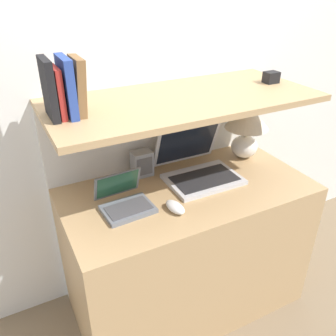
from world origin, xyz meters
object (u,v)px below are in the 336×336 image
Objects in this scene: table_lamp at (247,125)px; shelf_gadget at (271,77)px; laptop_large at (198,167)px; computer_mouse at (175,207)px; book_brown at (77,86)px; book_black at (49,89)px; book_red at (58,93)px; book_blue at (67,87)px; laptop_small at (125,201)px; router_box at (142,163)px.

shelf_gadget reaches higher than table_lamp.
computer_mouse is at bearing -138.68° from laptop_large.
book_brown is at bearing 147.72° from computer_mouse.
laptop_large is 0.84m from book_black.
book_blue reaches higher than book_red.
book_black is (-0.24, 0.08, 0.52)m from laptop_small.
table_lamp is 2.49× the size of computer_mouse.
shelf_gadget is (0.40, -0.02, 0.42)m from laptop_large.
book_brown is at bearing -153.29° from router_box.
table_lamp reaches higher than computer_mouse.
book_black reaches higher than laptop_small.
book_black is 1.02× the size of book_brown.
book_black reaches higher than book_brown.
shelf_gadget is (0.65, -0.16, 0.40)m from router_box.
shelf_gadget is at bearing 0.00° from book_red.
computer_mouse is at bearing -162.71° from shelf_gadget.
book_brown is (-0.57, -0.02, 0.50)m from laptop_large.
laptop_large is 0.33m from computer_mouse.
book_blue is at bearing 150.69° from computer_mouse.
computer_mouse is at bearing -154.17° from table_lamp.
book_red reaches higher than laptop_small.
shelf_gadget is at bearing 0.00° from book_brown.
laptop_small is 1.24× the size of book_red.
book_red reaches higher than router_box.
book_blue is 1.01m from shelf_gadget.
table_lamp is at bearing 11.88° from laptop_small.
laptop_small is 0.55m from book_blue.
book_red is (0.03, 0.00, -0.02)m from book_black.
shelf_gadget is (1.04, 0.00, -0.07)m from book_red.
router_box is at bearing 26.71° from book_brown.
computer_mouse is at bearing -32.28° from book_brown.
book_black is 0.11m from book_brown.
book_red is at bearing 159.60° from laptop_small.
book_black is at bearing -178.44° from laptop_large.
book_blue reaches higher than book_brown.
computer_mouse is at bearing -29.31° from book_blue.
table_lamp is 1.42× the size of book_brown.
shelf_gadget is at bearing 0.00° from book_black.
router_box reaches higher than computer_mouse.
book_red is (-0.64, -0.02, 0.48)m from laptop_large.
laptop_small reaches higher than router_box.
computer_mouse is 0.92× the size of router_box.
table_lamp is 0.69m from computer_mouse.
laptop_large is at bearing 177.35° from shelf_gadget.
laptop_small is at bearing -24.18° from book_blue.
book_black is (-1.02, -0.09, 0.36)m from table_lamp.
laptop_large is 2.97× the size of computer_mouse.
book_brown is at bearing 0.00° from book_red.
computer_mouse is at bearing -25.36° from book_black.
book_black is (-0.42, 0.20, 0.53)m from computer_mouse.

